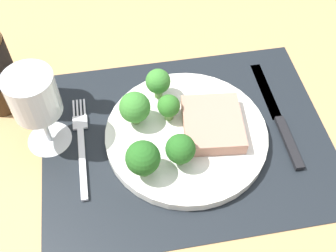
% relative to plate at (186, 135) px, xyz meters
% --- Properties ---
extents(ground_plane, '(1.40, 1.10, 0.03)m').
position_rel_plate_xyz_m(ground_plane, '(0.00, 0.00, -0.03)').
color(ground_plane, tan).
extents(placemat, '(0.46, 0.35, 0.00)m').
position_rel_plate_xyz_m(placemat, '(0.00, 0.00, -0.01)').
color(placemat, black).
rests_on(placemat, ground_plane).
extents(plate, '(0.26, 0.26, 0.02)m').
position_rel_plate_xyz_m(plate, '(0.00, 0.00, 0.00)').
color(plate, silver).
rests_on(plate, placemat).
extents(steak, '(0.10, 0.11, 0.02)m').
position_rel_plate_xyz_m(steak, '(0.04, 0.00, 0.02)').
color(steak, tan).
rests_on(steak, plate).
extents(broccoli_front_edge, '(0.05, 0.05, 0.06)m').
position_rel_plate_xyz_m(broccoli_front_edge, '(-0.08, -0.06, 0.04)').
color(broccoli_front_edge, '#6B994C').
rests_on(broccoli_front_edge, plate).
extents(broccoli_back_left, '(0.04, 0.04, 0.06)m').
position_rel_plate_xyz_m(broccoli_back_left, '(-0.02, -0.05, 0.04)').
color(broccoli_back_left, '#5B8942').
rests_on(broccoli_back_left, plate).
extents(broccoli_near_steak, '(0.04, 0.04, 0.05)m').
position_rel_plate_xyz_m(broccoli_near_steak, '(-0.02, 0.03, 0.04)').
color(broccoli_near_steak, '#6B994C').
rests_on(broccoli_near_steak, plate).
extents(broccoli_center, '(0.04, 0.04, 0.06)m').
position_rel_plate_xyz_m(broccoli_center, '(-0.03, 0.08, 0.04)').
color(broccoli_center, '#6B994C').
rests_on(broccoli_center, plate).
extents(broccoli_near_fork, '(0.05, 0.05, 0.06)m').
position_rel_plate_xyz_m(broccoli_near_fork, '(-0.08, 0.03, 0.04)').
color(broccoli_near_fork, '#6B994C').
rests_on(broccoli_near_fork, plate).
extents(fork, '(0.02, 0.19, 0.01)m').
position_rel_plate_xyz_m(fork, '(-0.17, 0.01, -0.01)').
color(fork, silver).
rests_on(fork, placemat).
extents(knife, '(0.02, 0.23, 0.01)m').
position_rel_plate_xyz_m(knife, '(0.16, 0.01, -0.00)').
color(knife, black).
rests_on(knife, placemat).
extents(wine_glass, '(0.07, 0.07, 0.14)m').
position_rel_plate_xyz_m(wine_glass, '(-0.22, 0.04, 0.09)').
color(wine_glass, silver).
rests_on(wine_glass, ground_plane).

